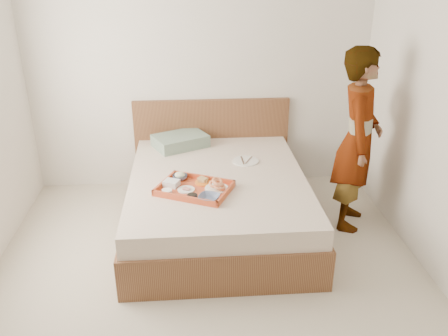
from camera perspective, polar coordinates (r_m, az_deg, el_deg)
name	(u,v)px	position (r m, az deg, el deg)	size (l,w,h in m)	color
ground	(211,298)	(3.60, -1.55, -15.58)	(3.50, 4.00, 0.01)	beige
wall_back	(200,66)	(4.87, -2.99, 12.34)	(3.50, 0.01, 2.60)	silver
bed	(218,202)	(4.29, -0.77, -4.16)	(1.65, 2.00, 0.53)	brown
headboard	(212,142)	(5.08, -1.50, 3.16)	(1.65, 0.06, 0.95)	brown
pillow	(180,141)	(4.81, -5.34, 3.32)	(0.51, 0.35, 0.12)	gray
tray	(195,188)	(3.90, -3.61, -2.45)	(0.58, 0.42, 0.05)	#C7501F
prawn_plate	(217,189)	(3.89, -0.89, -2.53)	(0.20, 0.20, 0.01)	white
navy_bowl_big	(209,198)	(3.72, -1.83, -3.64)	(0.16, 0.16, 0.04)	navy
sauce_dish	(192,196)	(3.76, -3.89, -3.48)	(0.08, 0.08, 0.03)	black
meat_plate	(186,190)	(3.89, -4.64, -2.65)	(0.14, 0.14, 0.01)	white
bread_plate	(203,182)	(4.00, -2.57, -1.77)	(0.14, 0.14, 0.01)	orange
salad_bowl	(180,177)	(4.08, -5.38, -1.11)	(0.13, 0.13, 0.04)	navy
plastic_tub	(171,183)	(3.96, -6.43, -1.87)	(0.12, 0.10, 0.05)	silver
cheese_round	(167,191)	(3.86, -6.98, -2.85)	(0.08, 0.08, 0.03)	white
dinner_plate	(246,161)	(4.46, 2.65, 0.85)	(0.25, 0.25, 0.01)	white
person	(358,141)	(4.31, 15.98, 3.23)	(0.60, 0.40, 1.66)	beige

